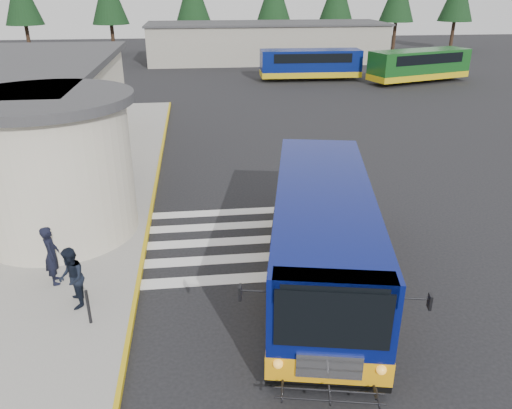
{
  "coord_description": "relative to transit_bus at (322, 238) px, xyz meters",
  "views": [
    {
      "loc": [
        -2.07,
        -16.02,
        8.17
      ],
      "look_at": [
        -0.23,
        -0.5,
        1.22
      ],
      "focal_mm": 35.0,
      "sensor_mm": 36.0,
      "label": 1
    }
  ],
  "objects": [
    {
      "name": "far_bus_a",
      "position": [
        6.98,
        33.18,
        0.12
      ],
      "size": [
        9.1,
        2.77,
        2.33
      ],
      "rotation": [
        0.0,
        0.0,
        1.54
      ],
      "color": "#071453",
      "rests_on": "ground"
    },
    {
      "name": "crosswalk",
      "position": [
        -1.84,
        2.71,
        -1.39
      ],
      "size": [
        8.0,
        5.35,
        0.01
      ],
      "color": "silver",
      "rests_on": "ground"
    },
    {
      "name": "curb_strip",
      "position": [
        -5.39,
        7.51,
        -1.32
      ],
      "size": [
        0.12,
        34.0,
        0.16
      ],
      "primitive_type": "cube",
      "color": "gold",
      "rests_on": "ground"
    },
    {
      "name": "transit_bus",
      "position": [
        0.0,
        0.0,
        0.0
      ],
      "size": [
        5.07,
        10.67,
        2.92
      ],
      "rotation": [
        0.0,
        0.0,
        -0.2
      ],
      "color": "#071058",
      "rests_on": "ground"
    },
    {
      "name": "pedestrian_b",
      "position": [
        -6.95,
        -0.73,
        -0.38
      ],
      "size": [
        0.82,
        0.96,
        1.73
      ],
      "primitive_type": "imported",
      "rotation": [
        0.0,
        0.0,
        -1.35
      ],
      "color": "black",
      "rests_on": "sidewalk"
    },
    {
      "name": "sidewalk",
      "position": [
        -10.34,
        7.51,
        -1.32
      ],
      "size": [
        10.0,
        34.0,
        0.15
      ],
      "primitive_type": "cube",
      "color": "gray",
      "rests_on": "ground"
    },
    {
      "name": "pedestrian_a",
      "position": [
        -7.77,
        0.54,
        -0.35
      ],
      "size": [
        0.59,
        0.75,
        1.8
      ],
      "primitive_type": "imported",
      "rotation": [
        0.0,
        0.0,
        1.83
      ],
      "color": "black",
      "rests_on": "sidewalk"
    },
    {
      "name": "ground",
      "position": [
        -1.34,
        3.51,
        -1.4
      ],
      "size": [
        140.0,
        140.0,
        0.0
      ],
      "primitive_type": "plane",
      "color": "black",
      "rests_on": "ground"
    },
    {
      "name": "bollard",
      "position": [
        -6.41,
        -1.56,
        -0.76
      ],
      "size": [
        0.08,
        0.08,
        0.98
      ],
      "primitive_type": "cylinder",
      "color": "black",
      "rests_on": "sidewalk"
    },
    {
      "name": "far_bus_b",
      "position": [
        16.33,
        30.9,
        0.18
      ],
      "size": [
        9.76,
        5.37,
        2.43
      ],
      "rotation": [
        0.0,
        0.0,
        1.88
      ],
      "color": "#124517",
      "rests_on": "ground"
    },
    {
      "name": "depot_building",
      "position": [
        4.66,
        45.51,
        0.71
      ],
      "size": [
        26.4,
        8.4,
        4.2
      ],
      "color": "gray",
      "rests_on": "ground"
    }
  ]
}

